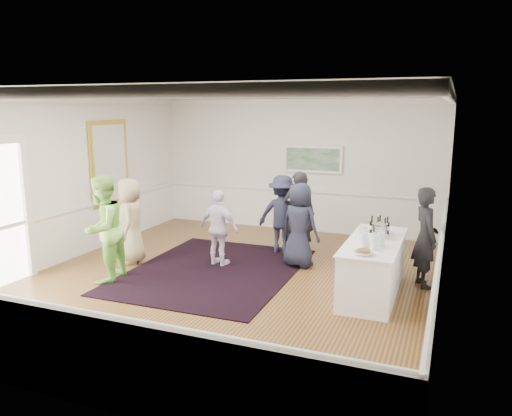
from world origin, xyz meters
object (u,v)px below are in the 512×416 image
at_px(guest_dark_a, 282,214).
at_px(guest_dark_b, 299,214).
at_px(ice_bucket, 380,231).
at_px(nut_bowl, 364,252).
at_px(guest_navy, 300,225).
at_px(guest_lilac, 219,228).
at_px(guest_green, 103,229).
at_px(serving_table, 373,267).
at_px(bartender, 425,237).
at_px(guest_tan, 130,221).

relative_size(guest_dark_a, guest_dark_b, 0.93).
relative_size(ice_bucket, nut_bowl, 0.92).
height_order(guest_dark_b, guest_navy, guest_dark_b).
distance_m(guest_lilac, guest_dark_a, 1.52).
bearing_deg(nut_bowl, guest_lilac, 156.66).
bearing_deg(guest_dark_a, guest_green, 52.58).
xyz_separation_m(serving_table, nut_bowl, (-0.03, -0.85, 0.48)).
bearing_deg(nut_bowl, guest_green, -176.60).
relative_size(bartender, guest_navy, 1.05).
bearing_deg(nut_bowl, bartender, 63.59).
relative_size(serving_table, nut_bowl, 7.83).
relative_size(serving_table, guest_navy, 1.37).
height_order(serving_table, bartender, bartender).
height_order(bartender, ice_bucket, bartender).
xyz_separation_m(guest_dark_a, nut_bowl, (2.11, -2.54, 0.12)).
bearing_deg(guest_dark_b, guest_tan, 12.01).
bearing_deg(guest_tan, nut_bowl, 50.67).
relative_size(guest_dark_a, nut_bowl, 5.77).
distance_m(serving_table, guest_tan, 4.68).
xyz_separation_m(serving_table, guest_green, (-4.45, -1.12, 0.48)).
distance_m(guest_green, ice_bucket, 4.69).
height_order(guest_lilac, ice_bucket, guest_lilac).
relative_size(guest_lilac, guest_navy, 0.91).
relative_size(guest_green, guest_lilac, 1.27).
xyz_separation_m(guest_green, guest_dark_b, (2.71, 2.67, -0.06)).
bearing_deg(guest_lilac, guest_dark_b, -127.13).
distance_m(serving_table, bartender, 1.09).
relative_size(serving_table, guest_lilac, 1.51).
distance_m(serving_table, guest_dark_b, 2.37).
distance_m(guest_lilac, nut_bowl, 3.22).
xyz_separation_m(guest_tan, guest_dark_b, (2.92, 1.60, 0.04)).
bearing_deg(guest_dark_b, guest_green, 27.81).
bearing_deg(guest_navy, nut_bowl, 147.33).
height_order(guest_dark_a, ice_bucket, guest_dark_a).
bearing_deg(guest_tan, bartender, 68.36).
distance_m(serving_table, ice_bucket, 0.60).
xyz_separation_m(guest_tan, guest_green, (0.21, -1.07, 0.10)).
relative_size(guest_tan, guest_green, 0.89).
bearing_deg(ice_bucket, guest_tan, -176.86).
distance_m(guest_tan, ice_bucket, 4.72).
bearing_deg(guest_lilac, guest_tan, 26.11).
distance_m(guest_tan, nut_bowl, 4.70).
distance_m(ice_bucket, nut_bowl, 1.07).
bearing_deg(serving_table, ice_bucket, 77.80).
bearing_deg(ice_bucket, guest_dark_a, 145.99).
bearing_deg(bartender, guest_green, 86.44).
height_order(guest_tan, guest_lilac, guest_tan).
bearing_deg(serving_table, bartender, 43.09).
height_order(guest_lilac, guest_navy, guest_navy).
relative_size(guest_navy, ice_bucket, 6.22).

